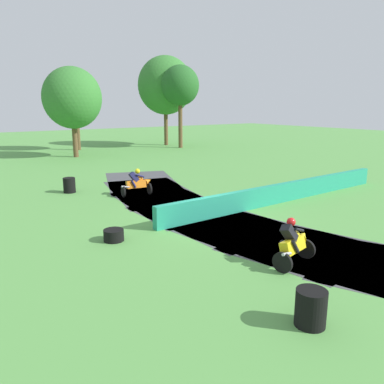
{
  "coord_description": "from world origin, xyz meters",
  "views": [
    {
      "loc": [
        -9.17,
        -11.86,
        4.55
      ],
      "look_at": [
        0.01,
        1.13,
        0.9
      ],
      "focal_mm": 35.56,
      "sensor_mm": 36.0,
      "label": 1
    }
  ],
  "objects_px": {
    "motorcycle_lead_orange": "(137,183)",
    "tire_stack_mid_a": "(114,235)",
    "motorcycle_chase_yellow": "(294,242)",
    "tire_stack_near": "(69,185)",
    "tire_stack_mid_b": "(311,308)"
  },
  "relations": [
    {
      "from": "motorcycle_lead_orange",
      "to": "tire_stack_mid_a",
      "type": "height_order",
      "value": "motorcycle_lead_orange"
    },
    {
      "from": "motorcycle_lead_orange",
      "to": "motorcycle_chase_yellow",
      "type": "bearing_deg",
      "value": -91.53
    },
    {
      "from": "motorcycle_lead_orange",
      "to": "tire_stack_near",
      "type": "height_order",
      "value": "motorcycle_lead_orange"
    },
    {
      "from": "tire_stack_near",
      "to": "tire_stack_mid_a",
      "type": "distance_m",
      "value": 8.31
    },
    {
      "from": "motorcycle_lead_orange",
      "to": "tire_stack_mid_b",
      "type": "height_order",
      "value": "motorcycle_lead_orange"
    },
    {
      "from": "tire_stack_mid_a",
      "to": "tire_stack_mid_b",
      "type": "xyz_separation_m",
      "value": [
        1.27,
        -7.17,
        0.2
      ]
    },
    {
      "from": "tire_stack_near",
      "to": "motorcycle_lead_orange",
      "type": "bearing_deg",
      "value": -44.73
    },
    {
      "from": "motorcycle_lead_orange",
      "to": "tire_stack_mid_b",
      "type": "relative_size",
      "value": 2.14
    },
    {
      "from": "motorcycle_chase_yellow",
      "to": "tire_stack_near",
      "type": "bearing_deg",
      "value": 100.4
    },
    {
      "from": "motorcycle_chase_yellow",
      "to": "tire_stack_mid_b",
      "type": "distance_m",
      "value": 3.27
    },
    {
      "from": "motorcycle_lead_orange",
      "to": "tire_stack_mid_a",
      "type": "bearing_deg",
      "value": -124.18
    },
    {
      "from": "tire_stack_near",
      "to": "tire_stack_mid_b",
      "type": "xyz_separation_m",
      "value": [
        0.15,
        -15.4,
        0.0
      ]
    },
    {
      "from": "motorcycle_chase_yellow",
      "to": "tire_stack_mid_a",
      "type": "height_order",
      "value": "motorcycle_chase_yellow"
    },
    {
      "from": "motorcycle_chase_yellow",
      "to": "tire_stack_mid_a",
      "type": "xyz_separation_m",
      "value": [
        -3.51,
        4.81,
        -0.44
      ]
    },
    {
      "from": "tire_stack_mid_a",
      "to": "tire_stack_mid_b",
      "type": "relative_size",
      "value": 0.87
    }
  ]
}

